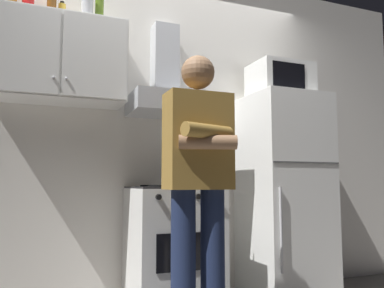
# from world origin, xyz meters

# --- Properties ---
(back_wall_tiled) EXTENTS (4.80, 0.10, 2.70)m
(back_wall_tiled) POSITION_xyz_m (0.00, 0.60, 1.35)
(back_wall_tiled) COLOR silver
(back_wall_tiled) RESTS_ON ground_plane
(upper_cabinet) EXTENTS (0.90, 0.37, 0.60)m
(upper_cabinet) POSITION_xyz_m (-0.85, 0.37, 1.75)
(upper_cabinet) COLOR white
(stove_oven) EXTENTS (0.60, 0.62, 0.87)m
(stove_oven) POSITION_xyz_m (-0.05, 0.25, 0.43)
(stove_oven) COLOR white
(stove_oven) RESTS_ON ground_plane
(range_hood) EXTENTS (0.60, 0.44, 0.75)m
(range_hood) POSITION_xyz_m (-0.05, 0.38, 1.60)
(range_hood) COLOR #B7BABF
(refrigerator) EXTENTS (0.60, 0.62, 1.60)m
(refrigerator) POSITION_xyz_m (0.90, 0.25, 0.80)
(refrigerator) COLOR white
(refrigerator) RESTS_ON ground_plane
(microwave) EXTENTS (0.48, 0.37, 0.28)m
(microwave) POSITION_xyz_m (0.90, 0.27, 1.74)
(microwave) COLOR silver
(microwave) RESTS_ON refrigerator
(person_standing) EXTENTS (0.38, 0.33, 1.64)m
(person_standing) POSITION_xyz_m (-0.10, -0.36, 0.90)
(person_standing) COLOR #192342
(person_standing) RESTS_ON ground_plane
(cooking_pot) EXTENTS (0.27, 0.17, 0.10)m
(cooking_pot) POSITION_xyz_m (0.08, 0.13, 0.92)
(cooking_pot) COLOR #B7BABF
(cooking_pot) RESTS_ON stove_oven
(bottle_spice_jar) EXTENTS (0.05, 0.05, 0.14)m
(bottle_spice_jar) POSITION_xyz_m (-0.84, 0.42, 2.12)
(bottle_spice_jar) COLOR gold
(bottle_spice_jar) RESTS_ON upper_cabinet
(bottle_olive_oil) EXTENTS (0.06, 0.06, 0.23)m
(bottle_olive_oil) POSITION_xyz_m (-0.58, 0.40, 2.16)
(bottle_olive_oil) COLOR #4C6B19
(bottle_olive_oil) RESTS_ON upper_cabinet
(bottle_canister_steel) EXTENTS (0.09, 0.09, 0.23)m
(bottle_canister_steel) POSITION_xyz_m (-0.68, 0.36, 2.16)
(bottle_canister_steel) COLOR #B2B5BA
(bottle_canister_steel) RESTS_ON upper_cabinet
(bottle_beer_brown) EXTENTS (0.06, 0.06, 0.27)m
(bottle_beer_brown) POSITION_xyz_m (-0.92, 0.38, 2.18)
(bottle_beer_brown) COLOR brown
(bottle_beer_brown) RESTS_ON upper_cabinet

